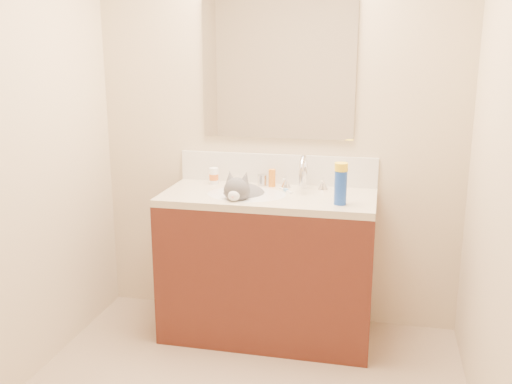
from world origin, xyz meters
The scene contains 16 objects.
room_shell centered at (0.00, 0.00, 1.49)m, with size 2.24×2.54×2.52m.
vanity_cabinet centered at (0.00, 0.97, 0.41)m, with size 1.20×0.55×0.82m, color #4A1C13.
counter_slab centered at (0.00, 0.97, 0.84)m, with size 1.20×0.55×0.04m, color beige.
basin centered at (-0.12, 0.94, 0.79)m, with size 0.45×0.36×0.14m, color silver.
faucet centered at (0.18, 1.11, 0.95)m, with size 0.28×0.20×0.21m.
cat centered at (-0.14, 0.94, 0.83)m, with size 0.31×0.39×0.31m.
backsplash centered at (0.00, 1.24, 0.95)m, with size 1.20×0.02×0.18m, color silver.
mirror centered at (0.00, 1.24, 1.54)m, with size 0.90×0.02×0.80m, color white.
pill_bottle centered at (-0.37, 1.14, 0.91)m, with size 0.05×0.05×0.10m, color white.
pill_label centered at (-0.37, 1.14, 0.90)m, with size 0.06×0.06×0.04m, color orange.
silver_jar centered at (-0.08, 1.17, 0.89)m, with size 0.06×0.06×0.07m, color #B7B7BC.
amber_bottle centered at (-0.01, 1.16, 0.91)m, with size 0.04×0.04×0.10m, color orange.
toothbrush centered at (0.09, 1.05, 0.86)m, with size 0.01×0.13×0.01m, color white.
toothbrush_head centered at (0.09, 1.05, 0.87)m, with size 0.02×0.03×0.02m, color #6FADED.
spray_can centered at (0.41, 0.84, 0.95)m, with size 0.07×0.07×0.18m, color #1943B5.
spray_cap centered at (0.41, 0.84, 1.06)m, with size 0.07×0.07×0.04m, color yellow.
Camera 1 is at (0.61, -2.08, 1.65)m, focal length 40.00 mm.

